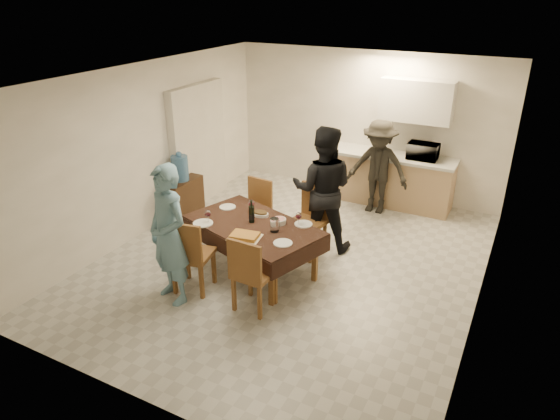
# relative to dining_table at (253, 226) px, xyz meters

# --- Properties ---
(floor) EXTENTS (5.00, 6.00, 0.02)m
(floor) POSITION_rel_dining_table_xyz_m (0.36, 0.44, -0.67)
(floor) COLOR beige
(floor) RESTS_ON ground
(ceiling) EXTENTS (5.00, 6.00, 0.02)m
(ceiling) POSITION_rel_dining_table_xyz_m (0.36, 0.44, 1.93)
(ceiling) COLOR white
(ceiling) RESTS_ON wall_back
(wall_back) EXTENTS (5.00, 0.02, 2.60)m
(wall_back) POSITION_rel_dining_table_xyz_m (0.36, 3.44, 0.63)
(wall_back) COLOR white
(wall_back) RESTS_ON floor
(wall_front) EXTENTS (5.00, 0.02, 2.60)m
(wall_front) POSITION_rel_dining_table_xyz_m (0.36, -2.56, 0.63)
(wall_front) COLOR white
(wall_front) RESTS_ON floor
(wall_left) EXTENTS (0.02, 6.00, 2.60)m
(wall_left) POSITION_rel_dining_table_xyz_m (-2.14, 0.44, 0.63)
(wall_left) COLOR white
(wall_left) RESTS_ON floor
(wall_right) EXTENTS (0.02, 6.00, 2.60)m
(wall_right) POSITION_rel_dining_table_xyz_m (2.86, 0.44, 0.63)
(wall_right) COLOR white
(wall_right) RESTS_ON floor
(stub_partition) EXTENTS (0.15, 1.40, 2.10)m
(stub_partition) POSITION_rel_dining_table_xyz_m (-2.06, 1.64, 0.38)
(stub_partition) COLOR silver
(stub_partition) RESTS_ON floor
(kitchen_base_cabinet) EXTENTS (2.20, 0.60, 0.86)m
(kitchen_base_cabinet) POSITION_rel_dining_table_xyz_m (0.96, 3.12, -0.24)
(kitchen_base_cabinet) COLOR tan
(kitchen_base_cabinet) RESTS_ON floor
(kitchen_worktop) EXTENTS (2.24, 0.64, 0.05)m
(kitchen_worktop) POSITION_rel_dining_table_xyz_m (0.96, 3.12, 0.21)
(kitchen_worktop) COLOR #BABAB5
(kitchen_worktop) RESTS_ON kitchen_base_cabinet
(upper_cabinet) EXTENTS (1.20, 0.34, 0.70)m
(upper_cabinet) POSITION_rel_dining_table_xyz_m (1.26, 3.26, 1.18)
(upper_cabinet) COLOR silver
(upper_cabinet) RESTS_ON wall_back
(dining_table) EXTENTS (2.04, 1.55, 0.70)m
(dining_table) POSITION_rel_dining_table_xyz_m (0.00, 0.00, 0.00)
(dining_table) COLOR black
(dining_table) RESTS_ON floor
(chair_near_left) EXTENTS (0.54, 0.55, 0.55)m
(chair_near_left) POSITION_rel_dining_table_xyz_m (-0.45, -0.85, -0.04)
(chair_near_left) COLOR brown
(chair_near_left) RESTS_ON floor
(chair_near_right) EXTENTS (0.46, 0.46, 0.53)m
(chair_near_right) POSITION_rel_dining_table_xyz_m (0.45, -0.84, -0.07)
(chair_near_right) COLOR brown
(chair_near_right) RESTS_ON floor
(chair_far_left) EXTENTS (0.48, 0.48, 0.52)m
(chair_far_left) POSITION_rel_dining_table_xyz_m (-0.45, 0.66, -0.09)
(chair_far_left) COLOR brown
(chair_far_left) RESTS_ON floor
(chair_far_right) EXTENTS (0.54, 0.54, 0.56)m
(chair_far_right) POSITION_rel_dining_table_xyz_m (0.45, 0.65, -0.04)
(chair_far_right) COLOR brown
(chair_far_right) RESTS_ON floor
(console) EXTENTS (0.36, 0.73, 0.68)m
(console) POSITION_rel_dining_table_xyz_m (-1.92, 0.92, -0.33)
(console) COLOR #321E10
(console) RESTS_ON floor
(water_jug) EXTENTS (0.28, 0.28, 0.41)m
(water_jug) POSITION_rel_dining_table_xyz_m (-1.92, 0.92, 0.21)
(water_jug) COLOR #467BB3
(water_jug) RESTS_ON console
(wine_bottle) EXTENTS (0.08, 0.08, 0.32)m
(wine_bottle) POSITION_rel_dining_table_xyz_m (-0.05, 0.05, 0.19)
(wine_bottle) COLOR black
(wine_bottle) RESTS_ON dining_table
(water_pitcher) EXTENTS (0.12, 0.12, 0.18)m
(water_pitcher) POSITION_rel_dining_table_xyz_m (0.35, -0.05, 0.12)
(water_pitcher) COLOR white
(water_pitcher) RESTS_ON dining_table
(savoury_tart) EXTENTS (0.45, 0.36, 0.05)m
(savoury_tart) POSITION_rel_dining_table_xyz_m (0.10, -0.38, 0.06)
(savoury_tart) COLOR gold
(savoury_tart) RESTS_ON dining_table
(salad_bowl) EXTENTS (0.18, 0.18, 0.07)m
(salad_bowl) POSITION_rel_dining_table_xyz_m (0.30, 0.18, 0.07)
(salad_bowl) COLOR white
(salad_bowl) RESTS_ON dining_table
(mushroom_dish) EXTENTS (0.22, 0.22, 0.04)m
(mushroom_dish) POSITION_rel_dining_table_xyz_m (-0.05, 0.28, 0.05)
(mushroom_dish) COLOR white
(mushroom_dish) RESTS_ON dining_table
(wine_glass_a) EXTENTS (0.08, 0.08, 0.19)m
(wine_glass_a) POSITION_rel_dining_table_xyz_m (-0.55, -0.25, 0.13)
(wine_glass_a) COLOR white
(wine_glass_a) RESTS_ON dining_table
(wine_glass_b) EXTENTS (0.08, 0.08, 0.19)m
(wine_glass_b) POSITION_rel_dining_table_xyz_m (0.55, 0.25, 0.13)
(wine_glass_b) COLOR white
(wine_glass_b) RESTS_ON dining_table
(wine_glass_c) EXTENTS (0.09, 0.09, 0.20)m
(wine_glass_c) POSITION_rel_dining_table_xyz_m (-0.20, 0.30, 0.13)
(wine_glass_c) COLOR white
(wine_glass_c) RESTS_ON dining_table
(plate_near_left) EXTENTS (0.27, 0.27, 0.02)m
(plate_near_left) POSITION_rel_dining_table_xyz_m (-0.60, -0.30, 0.04)
(plate_near_left) COLOR white
(plate_near_left) RESTS_ON dining_table
(plate_near_right) EXTENTS (0.24, 0.24, 0.01)m
(plate_near_right) POSITION_rel_dining_table_xyz_m (0.60, -0.30, 0.04)
(plate_near_right) COLOR white
(plate_near_right) RESTS_ON dining_table
(plate_far_left) EXTENTS (0.23, 0.23, 0.01)m
(plate_far_left) POSITION_rel_dining_table_xyz_m (-0.60, 0.30, 0.04)
(plate_far_left) COLOR white
(plate_far_left) RESTS_ON dining_table
(plate_far_right) EXTENTS (0.24, 0.24, 0.01)m
(plate_far_right) POSITION_rel_dining_table_xyz_m (0.60, 0.30, 0.04)
(plate_far_right) COLOR white
(plate_far_right) RESTS_ON dining_table
(microwave) EXTENTS (0.50, 0.34, 0.28)m
(microwave) POSITION_rel_dining_table_xyz_m (1.50, 3.12, 0.38)
(microwave) COLOR silver
(microwave) RESTS_ON kitchen_worktop
(person_near) EXTENTS (0.75, 0.61, 1.77)m
(person_near) POSITION_rel_dining_table_xyz_m (-0.55, -1.05, 0.22)
(person_near) COLOR #618EA7
(person_near) RESTS_ON floor
(person_far) EXTENTS (1.07, 0.94, 1.86)m
(person_far) POSITION_rel_dining_table_xyz_m (0.55, 1.05, 0.26)
(person_far) COLOR black
(person_far) RESTS_ON floor
(person_kitchen) EXTENTS (1.04, 0.60, 1.61)m
(person_kitchen) POSITION_rel_dining_table_xyz_m (0.88, 2.67, 0.14)
(person_kitchen) COLOR black
(person_kitchen) RESTS_ON floor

